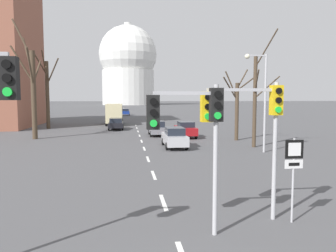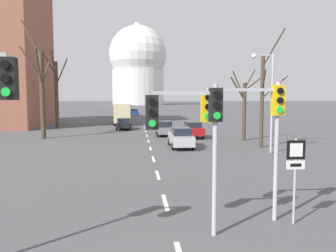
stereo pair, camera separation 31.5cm
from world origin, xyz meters
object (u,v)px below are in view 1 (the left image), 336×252
object	(u,v)px
sedan_far_left	(157,128)
sedan_far_right	(125,112)
traffic_signal_near_right	(251,116)
route_sign_post	(294,165)
street_lamp_right	(261,92)
traffic_signal_centre_tall	(194,122)
sedan_near_right	(116,124)
sedan_near_left	(174,137)
delivery_truck	(115,113)
sedan_mid_centre	(185,129)

from	to	relation	value
sedan_far_left	sedan_far_right	xyz separation A→B (m)	(-3.46, 41.92, -0.01)
traffic_signal_near_right	route_sign_post	bearing A→B (deg)	-15.38
traffic_signal_near_right	route_sign_post	distance (m)	2.06
street_lamp_right	traffic_signal_centre_tall	bearing A→B (deg)	-119.74
traffic_signal_near_right	sedan_near_right	xyz separation A→B (m)	(-5.29, 31.93, -2.67)
street_lamp_right	sedan_near_left	bearing A→B (deg)	151.25
traffic_signal_centre_tall	sedan_near_left	size ratio (longest dim) A/B	0.99
street_lamp_right	delivery_truck	bearing A→B (deg)	113.33
traffic_signal_near_right	street_lamp_right	size ratio (longest dim) A/B	0.63
sedan_mid_centre	street_lamp_right	bearing A→B (deg)	-68.88
sedan_near_left	sedan_far_left	bearing A→B (deg)	94.01
street_lamp_right	sedan_far_right	distance (m)	54.68
sedan_near_right	sedan_far_right	xyz separation A→B (m)	(1.13, 34.54, 0.02)
traffic_signal_centre_tall	sedan_near_left	distance (m)	17.33
route_sign_post	sedan_mid_centre	distance (m)	23.04
traffic_signal_near_right	sedan_mid_centre	size ratio (longest dim) A/B	1.06
traffic_signal_centre_tall	sedan_near_right	world-z (taller)	traffic_signal_centre_tall
route_sign_post	sedan_far_left	world-z (taller)	route_sign_post
sedan_far_left	street_lamp_right	bearing A→B (deg)	-60.98
delivery_truck	sedan_far_right	bearing A→B (deg)	86.70
route_sign_post	sedan_far_right	world-z (taller)	route_sign_post
route_sign_post	sedan_near_left	xyz separation A→B (m)	(-1.41, 16.43, -1.06)
sedan_mid_centre	delivery_truck	world-z (taller)	delivery_truck
traffic_signal_near_right	sedan_far_left	size ratio (longest dim) A/B	1.15
street_lamp_right	sedan_far_left	distance (m)	13.89
sedan_near_right	sedan_mid_centre	size ratio (longest dim) A/B	1.00
traffic_signal_centre_tall	sedan_near_right	xyz separation A→B (m)	(-3.20, 32.90, -2.56)
sedan_near_right	sedan_far_right	distance (m)	34.55
route_sign_post	street_lamp_right	bearing A→B (deg)	71.18
traffic_signal_near_right	sedan_far_right	distance (m)	66.65
street_lamp_right	sedan_mid_centre	bearing A→B (deg)	111.12
traffic_signal_near_right	street_lamp_right	world-z (taller)	street_lamp_right
route_sign_post	sedan_far_right	size ratio (longest dim) A/B	0.71
street_lamp_right	route_sign_post	bearing A→B (deg)	-108.82
traffic_signal_centre_tall	sedan_near_left	bearing A→B (deg)	83.39
sedan_far_left	delivery_truck	xyz separation A→B (m)	(-5.01, 14.97, 0.91)
street_lamp_right	sedan_near_left	size ratio (longest dim) A/B	1.62
sedan_near_right	sedan_far_left	bearing A→B (deg)	-58.17
street_lamp_right	sedan_near_right	bearing A→B (deg)	120.13
street_lamp_right	traffic_signal_near_right	bearing A→B (deg)	-114.32
sedan_mid_centre	traffic_signal_near_right	bearing A→B (deg)	-95.06
traffic_signal_near_right	traffic_signal_centre_tall	distance (m)	2.30
sedan_near_right	sedan_far_right	bearing A→B (deg)	88.13
sedan_near_right	sedan_far_left	xyz separation A→B (m)	(4.58, -7.38, 0.02)
sedan_mid_centre	sedan_far_left	xyz separation A→B (m)	(-2.71, 1.90, -0.05)
route_sign_post	sedan_mid_centre	size ratio (longest dim) A/B	0.64
sedan_far_right	delivery_truck	bearing A→B (deg)	-93.30
sedan_near_right	sedan_far_right	size ratio (longest dim) A/B	1.11
traffic_signal_near_right	sedan_far_left	bearing A→B (deg)	91.64
traffic_signal_near_right	street_lamp_right	xyz separation A→B (m)	(5.80, 12.83, 1.00)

